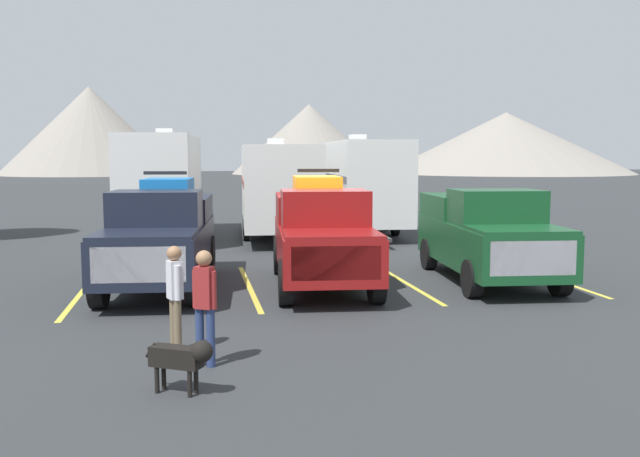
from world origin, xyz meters
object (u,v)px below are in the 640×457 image
Objects in this scene: person_a at (205,300)px; person_b at (175,291)px; dog at (184,357)px; pickup_truck_b at (321,232)px; camper_trailer_a at (163,181)px; pickup_truck_a at (162,233)px; pickup_truck_c at (486,233)px; camper_trailer_c at (362,181)px; camper_trailer_b at (278,185)px.

person_b is at bearing 117.51° from person_a.
person_a is at bearing 75.65° from dog.
pickup_truck_b is 10.51m from camper_trailer_a.
pickup_truck_c is at bearing -4.84° from pickup_truck_a.
camper_trailer_c is at bearing 68.31° from person_a.
pickup_truck_a is 6.32m from person_a.
pickup_truck_b is 3.40× the size of person_a.
pickup_truck_a is 3.61× the size of person_a.
pickup_truck_a is 0.67× the size of camper_trailer_a.
person_b is (-0.43, 0.82, -0.02)m from person_a.
pickup_truck_b is at bearing 178.51° from pickup_truck_c.
camper_trailer_c reaches higher than person_b.
camper_trailer_a is 1.03× the size of camper_trailer_c.
pickup_truck_a is 1.08× the size of pickup_truck_c.
pickup_truck_a is at bearing 97.60° from person_a.
pickup_truck_a is 9.75m from camper_trailer_b.
dog is at bearing -111.23° from camper_trailer_c.
person_a is at bearing -115.84° from pickup_truck_b.
pickup_truck_b is at bearing 65.91° from dog.
dog is at bearing -85.71° from pickup_truck_a.
camper_trailer_a is at bearing 92.79° from person_b.
person_a is at bearing -111.69° from camper_trailer_c.
pickup_truck_c is 3.42× the size of person_b.
person_a is 0.93m from person_b.
camper_trailer_c is at bearing 68.77° from dog.
pickup_truck_c reaches higher than person_b.
person_a is (0.84, -6.26, -0.27)m from pickup_truck_a.
pickup_truck_b is 1.02× the size of pickup_truck_c.
camper_trailer_c is 16.50m from person_b.
camper_trailer_c is at bearing 10.69° from camper_trailer_b.
pickup_truck_a is 7.63m from pickup_truck_c.
dog is at bearing -104.35° from person_a.
camper_trailer_b is at bearing 78.78° from dog.
person_a is (-6.76, -5.61, -0.18)m from pickup_truck_c.
person_a is (-2.77, -5.72, -0.28)m from pickup_truck_b.
camper_trailer_c is 17.09m from person_a.
pickup_truck_c is 3.35× the size of person_a.
pickup_truck_b reaches higher than person_b.
camper_trailer_a is at bearing -176.82° from camper_trailer_c.
camper_trailer_a is 14.67m from person_b.
pickup_truck_b is at bearing -109.23° from camper_trailer_c.
camper_trailer_a is (-7.90, 9.82, 0.95)m from pickup_truck_c.
camper_trailer_a is at bearing 92.96° from dog.
camper_trailer_c is (7.44, 0.41, -0.08)m from camper_trailer_a.
camper_trailer_a is 5.50× the size of person_b.
camper_trailer_a reaches higher than person_b.
camper_trailer_c is 5.22× the size of person_a.
pickup_truck_b reaches higher than dog.
pickup_truck_a is 11.98m from camper_trailer_c.
dog is at bearing -114.09° from pickup_truck_b.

